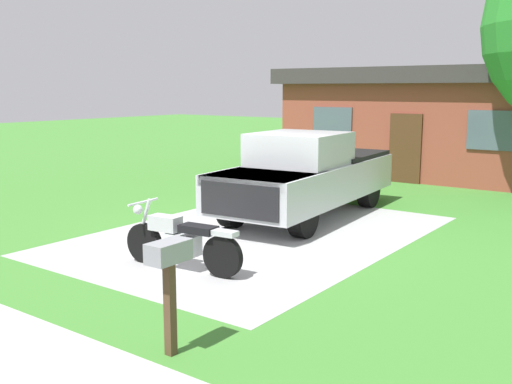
{
  "coord_description": "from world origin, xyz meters",
  "views": [
    {
      "loc": [
        6.65,
        -9.14,
        2.83
      ],
      "look_at": [
        0.13,
        -0.23,
        0.9
      ],
      "focal_mm": 41.44,
      "sensor_mm": 36.0,
      "label": 1
    }
  ],
  "objects_px": {
    "pickup_truck": "(308,174)",
    "mailbox": "(169,267)",
    "motorcycle": "(181,241)",
    "neighbor_house": "(435,120)"
  },
  "relations": [
    {
      "from": "motorcycle",
      "to": "pickup_truck",
      "type": "relative_size",
      "value": 0.38
    },
    {
      "from": "motorcycle",
      "to": "mailbox",
      "type": "distance_m",
      "value": 3.1
    },
    {
      "from": "mailbox",
      "to": "neighbor_house",
      "type": "distance_m",
      "value": 15.56
    },
    {
      "from": "motorcycle",
      "to": "neighbor_house",
      "type": "distance_m",
      "value": 13.09
    },
    {
      "from": "motorcycle",
      "to": "pickup_truck",
      "type": "distance_m",
      "value": 4.74
    },
    {
      "from": "neighbor_house",
      "to": "mailbox",
      "type": "bearing_deg",
      "value": -80.37
    },
    {
      "from": "pickup_truck",
      "to": "mailbox",
      "type": "height_order",
      "value": "pickup_truck"
    },
    {
      "from": "pickup_truck",
      "to": "neighbor_house",
      "type": "relative_size",
      "value": 0.6
    },
    {
      "from": "pickup_truck",
      "to": "mailbox",
      "type": "xyz_separation_m",
      "value": [
        2.51,
        -6.99,
        0.03
      ]
    },
    {
      "from": "pickup_truck",
      "to": "mailbox",
      "type": "relative_size",
      "value": 4.57
    }
  ]
}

